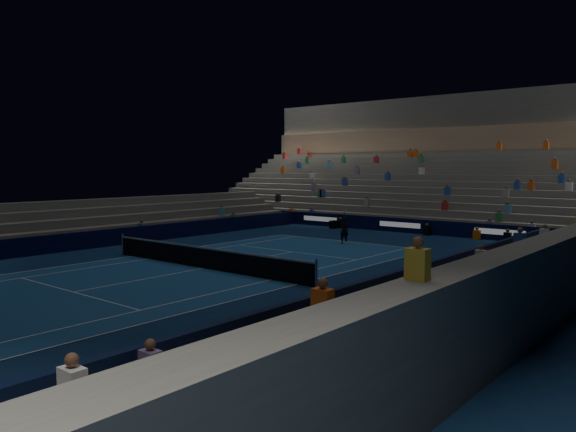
# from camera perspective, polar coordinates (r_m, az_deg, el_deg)

# --- Properties ---
(ground) EXTENTS (90.00, 90.00, 0.00)m
(ground) POSITION_cam_1_polar(r_m,az_deg,el_deg) (25.95, -8.54, -5.29)
(ground) COLOR #0B2244
(ground) RESTS_ON ground
(court_surface) EXTENTS (10.97, 23.77, 0.01)m
(court_surface) POSITION_cam_1_polar(r_m,az_deg,el_deg) (25.95, -8.54, -5.28)
(court_surface) COLOR navy
(court_surface) RESTS_ON ground
(sponsor_barrier_far) EXTENTS (44.00, 0.25, 1.00)m
(sponsor_barrier_far) POSITION_cam_1_polar(r_m,az_deg,el_deg) (40.48, 11.39, -0.93)
(sponsor_barrier_far) COLOR black
(sponsor_barrier_far) RESTS_ON ground
(sponsor_barrier_east) EXTENTS (0.25, 37.00, 1.00)m
(sponsor_barrier_east) POSITION_cam_1_polar(r_m,az_deg,el_deg) (19.81, 10.61, -7.06)
(sponsor_barrier_east) COLOR black
(sponsor_barrier_east) RESTS_ON ground
(sponsor_barrier_west) EXTENTS (0.25, 37.00, 1.00)m
(sponsor_barrier_west) POSITION_cam_1_polar(r_m,az_deg,el_deg) (33.67, -19.62, -2.31)
(sponsor_barrier_west) COLOR black
(sponsor_barrier_west) RESTS_ON ground
(grandstand_main) EXTENTS (44.00, 15.20, 11.20)m
(grandstand_main) POSITION_cam_1_polar(r_m,az_deg,el_deg) (48.76, 16.72, 3.34)
(grandstand_main) COLOR slate
(grandstand_main) RESTS_ON ground
(grandstand_east) EXTENTS (5.00, 37.00, 2.50)m
(grandstand_east) POSITION_cam_1_polar(r_m,az_deg,el_deg) (18.34, 20.20, -6.94)
(grandstand_east) COLOR #5F605B
(grandstand_east) RESTS_ON ground
(grandstand_west) EXTENTS (5.00, 37.00, 2.50)m
(grandstand_west) POSITION_cam_1_polar(r_m,az_deg,el_deg) (36.63, -22.40, -1.17)
(grandstand_west) COLOR #5E5E59
(grandstand_west) RESTS_ON ground
(tennis_net) EXTENTS (12.90, 0.10, 1.10)m
(tennis_net) POSITION_cam_1_polar(r_m,az_deg,el_deg) (25.86, -8.56, -4.19)
(tennis_net) COLOR #B2B2B7
(tennis_net) RESTS_ON ground
(tennis_player) EXTENTS (0.65, 0.48, 1.61)m
(tennis_player) POSITION_cam_1_polar(r_m,az_deg,el_deg) (33.96, 5.73, -1.46)
(tennis_player) COLOR black
(tennis_player) RESTS_ON ground
(broadcast_camera) EXTENTS (0.51, 0.93, 0.59)m
(broadcast_camera) POSITION_cam_1_polar(r_m,az_deg,el_deg) (42.32, 4.65, -0.85)
(broadcast_camera) COLOR black
(broadcast_camera) RESTS_ON ground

